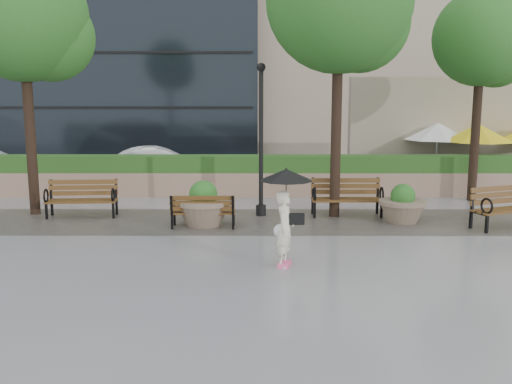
{
  "coord_description": "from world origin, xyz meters",
  "views": [
    {
      "loc": [
        0.98,
        -11.93,
        3.38
      ],
      "look_at": [
        0.95,
        1.27,
        1.1
      ],
      "focal_mm": 40.0,
      "sensor_mm": 36.0,
      "label": 1
    }
  ],
  "objects_px": {
    "bench_2": "(203,218)",
    "car_right": "(159,164)",
    "bench_1": "(82,206)",
    "pedestrian": "(285,208)",
    "lamppost": "(261,150)",
    "planter_left": "(203,208)",
    "bench_4": "(508,216)",
    "planter_right": "(402,208)",
    "bench_3": "(346,205)"
  },
  "relations": [
    {
      "from": "bench_3",
      "to": "pedestrian",
      "type": "distance_m",
      "value": 5.12
    },
    {
      "from": "pedestrian",
      "to": "lamppost",
      "type": "bearing_deg",
      "value": 22.64
    },
    {
      "from": "planter_right",
      "to": "lamppost",
      "type": "distance_m",
      "value": 4.11
    },
    {
      "from": "bench_2",
      "to": "planter_right",
      "type": "xyz_separation_m",
      "value": [
        5.22,
        0.6,
        0.15
      ]
    },
    {
      "from": "planter_right",
      "to": "bench_1",
      "type": "bearing_deg",
      "value": 175.59
    },
    {
      "from": "bench_2",
      "to": "lamppost",
      "type": "height_order",
      "value": "lamppost"
    },
    {
      "from": "bench_3",
      "to": "lamppost",
      "type": "height_order",
      "value": "lamppost"
    },
    {
      "from": "bench_2",
      "to": "lamppost",
      "type": "xyz_separation_m",
      "value": [
        1.48,
        1.48,
        1.6
      ]
    },
    {
      "from": "lamppost",
      "to": "car_right",
      "type": "relative_size",
      "value": 1.02
    },
    {
      "from": "bench_3",
      "to": "planter_right",
      "type": "height_order",
      "value": "planter_right"
    },
    {
      "from": "bench_1",
      "to": "bench_4",
      "type": "height_order",
      "value": "bench_4"
    },
    {
      "from": "bench_4",
      "to": "pedestrian",
      "type": "xyz_separation_m",
      "value": [
        -5.82,
        -3.25,
        0.86
      ]
    },
    {
      "from": "bench_3",
      "to": "bench_4",
      "type": "xyz_separation_m",
      "value": [
        3.89,
        -1.4,
        0.0
      ]
    },
    {
      "from": "bench_4",
      "to": "car_right",
      "type": "distance_m",
      "value": 12.79
    },
    {
      "from": "bench_1",
      "to": "bench_2",
      "type": "xyz_separation_m",
      "value": [
        3.48,
        -1.27,
        -0.04
      ]
    },
    {
      "from": "bench_1",
      "to": "bench_3",
      "type": "bearing_deg",
      "value": -3.02
    },
    {
      "from": "bench_2",
      "to": "pedestrian",
      "type": "xyz_separation_m",
      "value": [
        1.93,
        -3.25,
        0.92
      ]
    },
    {
      "from": "bench_1",
      "to": "bench_2",
      "type": "distance_m",
      "value": 3.7
    },
    {
      "from": "bench_3",
      "to": "lamppost",
      "type": "relative_size",
      "value": 0.46
    },
    {
      "from": "planter_right",
      "to": "bench_3",
      "type": "bearing_deg",
      "value": 149.23
    },
    {
      "from": "bench_2",
      "to": "bench_4",
      "type": "height_order",
      "value": "bench_4"
    },
    {
      "from": "lamppost",
      "to": "pedestrian",
      "type": "relative_size",
      "value": 2.18
    },
    {
      "from": "planter_right",
      "to": "lamppost",
      "type": "height_order",
      "value": "lamppost"
    },
    {
      "from": "bench_2",
      "to": "planter_left",
      "type": "xyz_separation_m",
      "value": [
        -0.01,
        0.21,
        0.21
      ]
    },
    {
      "from": "bench_4",
      "to": "lamppost",
      "type": "xyz_separation_m",
      "value": [
        -6.27,
        1.47,
        1.54
      ]
    },
    {
      "from": "bench_1",
      "to": "planter_left",
      "type": "xyz_separation_m",
      "value": [
        3.46,
        -1.06,
        0.16
      ]
    },
    {
      "from": "bench_2",
      "to": "planter_left",
      "type": "bearing_deg",
      "value": -87.1
    },
    {
      "from": "bench_4",
      "to": "pedestrian",
      "type": "distance_m",
      "value": 6.73
    },
    {
      "from": "bench_4",
      "to": "lamppost",
      "type": "bearing_deg",
      "value": 145.34
    },
    {
      "from": "planter_left",
      "to": "lamppost",
      "type": "height_order",
      "value": "lamppost"
    },
    {
      "from": "bench_3",
      "to": "planter_left",
      "type": "bearing_deg",
      "value": -163.42
    },
    {
      "from": "bench_1",
      "to": "bench_4",
      "type": "relative_size",
      "value": 0.93
    },
    {
      "from": "bench_3",
      "to": "bench_4",
      "type": "height_order",
      "value": "bench_4"
    },
    {
      "from": "planter_left",
      "to": "pedestrian",
      "type": "distance_m",
      "value": 4.04
    },
    {
      "from": "lamppost",
      "to": "bench_1",
      "type": "bearing_deg",
      "value": -177.62
    },
    {
      "from": "bench_3",
      "to": "planter_right",
      "type": "xyz_separation_m",
      "value": [
        1.36,
        -0.81,
        0.1
      ]
    },
    {
      "from": "lamppost",
      "to": "bench_2",
      "type": "bearing_deg",
      "value": -135.13
    },
    {
      "from": "bench_2",
      "to": "lamppost",
      "type": "relative_size",
      "value": 0.39
    },
    {
      "from": "bench_1",
      "to": "pedestrian",
      "type": "height_order",
      "value": "pedestrian"
    },
    {
      "from": "planter_left",
      "to": "pedestrian",
      "type": "height_order",
      "value": "pedestrian"
    },
    {
      "from": "bench_4",
      "to": "planter_left",
      "type": "bearing_deg",
      "value": 156.98
    },
    {
      "from": "bench_3",
      "to": "car_right",
      "type": "relative_size",
      "value": 0.47
    },
    {
      "from": "car_right",
      "to": "pedestrian",
      "type": "xyz_separation_m",
      "value": [
        4.38,
        -10.96,
        0.5
      ]
    },
    {
      "from": "bench_2",
      "to": "bench_3",
      "type": "distance_m",
      "value": 4.12
    },
    {
      "from": "car_right",
      "to": "pedestrian",
      "type": "distance_m",
      "value": 11.82
    },
    {
      "from": "bench_1",
      "to": "pedestrian",
      "type": "distance_m",
      "value": 7.1
    },
    {
      "from": "bench_2",
      "to": "car_right",
      "type": "distance_m",
      "value": 8.1
    },
    {
      "from": "bench_4",
      "to": "planter_right",
      "type": "height_order",
      "value": "bench_4"
    },
    {
      "from": "bench_3",
      "to": "planter_left",
      "type": "relative_size",
      "value": 1.38
    },
    {
      "from": "bench_2",
      "to": "planter_right",
      "type": "height_order",
      "value": "planter_right"
    }
  ]
}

